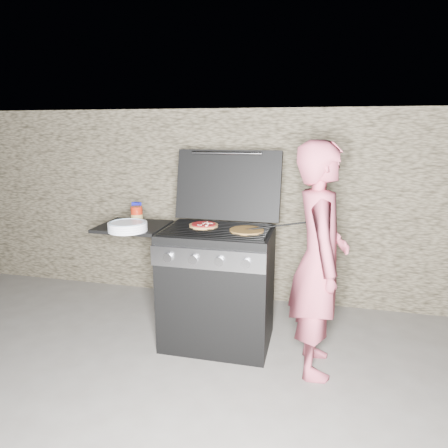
% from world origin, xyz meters
% --- Properties ---
extents(ground, '(50.00, 50.00, 0.00)m').
position_xyz_m(ground, '(0.00, 0.00, 0.00)').
color(ground, '#645D57').
extents(stone_wall, '(8.00, 0.35, 1.80)m').
position_xyz_m(stone_wall, '(0.00, 1.05, 0.90)').
color(stone_wall, '#82755C').
rests_on(stone_wall, ground).
extents(gas_grill, '(1.34, 0.79, 0.91)m').
position_xyz_m(gas_grill, '(-0.25, 0.00, 0.46)').
color(gas_grill, black).
rests_on(gas_grill, ground).
extents(pizza_topped, '(0.28, 0.28, 0.02)m').
position_xyz_m(pizza_topped, '(-0.12, 0.04, 0.92)').
color(pizza_topped, tan).
rests_on(pizza_topped, gas_grill).
extents(pizza_plain, '(0.30, 0.30, 0.01)m').
position_xyz_m(pizza_plain, '(0.22, -0.02, 0.92)').
color(pizza_plain, '#BB8B39').
rests_on(pizza_plain, gas_grill).
extents(sauce_jar, '(0.12, 0.12, 0.14)m').
position_xyz_m(sauce_jar, '(-0.65, 0.04, 0.97)').
color(sauce_jar, maroon).
rests_on(sauce_jar, gas_grill).
extents(blue_carton, '(0.08, 0.06, 0.15)m').
position_xyz_m(blue_carton, '(-0.71, 0.16, 0.98)').
color(blue_carton, '#1315AC').
rests_on(blue_carton, gas_grill).
extents(plate_stack, '(0.31, 0.31, 0.06)m').
position_xyz_m(plate_stack, '(-0.62, -0.18, 0.93)').
color(plate_stack, white).
rests_on(plate_stack, gas_grill).
extents(person, '(0.43, 0.61, 1.56)m').
position_xyz_m(person, '(0.73, -0.17, 0.78)').
color(person, '#BD4E62').
rests_on(person, ground).
extents(tongs, '(0.47, 0.03, 0.09)m').
position_xyz_m(tongs, '(0.42, 0.00, 0.96)').
color(tongs, black).
rests_on(tongs, gas_grill).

